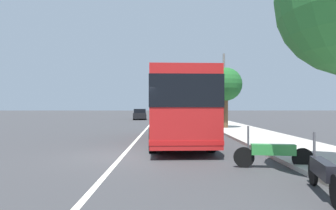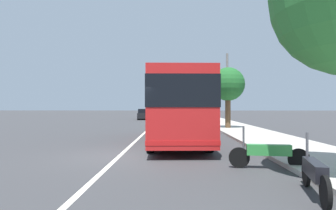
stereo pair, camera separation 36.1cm
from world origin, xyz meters
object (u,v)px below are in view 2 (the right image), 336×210
Objects in this scene: car_behind_bus at (175,114)px; motorcycle_angled at (314,174)px; motorcycle_by_tree at (268,153)px; utility_pole at (227,90)px; roadside_tree_mid_block at (228,85)px; coach_bus at (176,105)px; car_far_distant at (144,114)px.

motorcycle_angled is at bearing -173.55° from car_behind_bus.
motorcycle_by_tree is 0.57× the size of car_behind_bus.
motorcycle_angled is 21.82m from utility_pole.
motorcycle_angled is 17.47m from roadside_tree_mid_block.
car_behind_bus reaches higher than motorcycle_angled.
roadside_tree_mid_block is at bearing -88.70° from motorcycle_by_tree.
coach_bus is 4.39× the size of motorcycle_by_tree.
car_behind_bus is 19.55m from roadside_tree_mid_block.
car_far_distant is 15.82m from utility_pole.
utility_pole reaches higher than roadside_tree_mid_block.
car_far_distant is at bearing 116.18° from car_behind_bus.
car_far_distant is (34.13, 6.95, 0.22)m from motorcycle_angled.
motorcycle_by_tree is at bearing 173.97° from roadside_tree_mid_block.
motorcycle_angled is 0.55× the size of car_behind_bus.
roadside_tree_mid_block is at bearing 8.51° from motorcycle_angled.
car_behind_bus is 0.81× the size of roadside_tree_mid_block.
motorcycle_by_tree is 33.51m from car_behind_bus.
car_behind_bus is (36.03, 2.65, 0.22)m from motorcycle_angled.
roadside_tree_mid_block is (8.33, -4.21, 1.62)m from coach_bus.
car_far_distant is at bearing 26.27° from roadside_tree_mid_block.
coach_bus is 27.26m from car_behind_bus.
motorcycle_angled is at bearing 7.32° from car_far_distant.
coach_bus is at bearing 5.17° from car_far_distant.
motorcycle_angled is at bearing -164.68° from coach_bus.
coach_bus is 4.60× the size of motorcycle_angled.
coach_bus is at bearing 158.64° from utility_pole.
car_far_distant is (31.50, 6.86, 0.22)m from motorcycle_by_tree.
motorcycle_angled is 34.83m from car_far_distant.
coach_bus reaches higher than motorcycle_by_tree.
car_far_distant is (-1.91, 4.30, 0.00)m from car_behind_bus.
coach_bus is 2.39× the size of car_far_distant.
motorcycle_by_tree is 0.34× the size of utility_pole.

